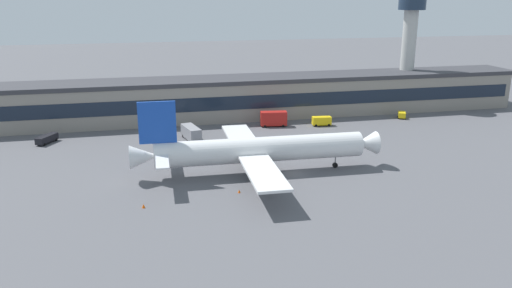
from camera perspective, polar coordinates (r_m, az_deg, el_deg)
ground_plane at (r=104.03m, az=4.20°, el=-3.29°), size 600.00×600.00×0.00m
terminal_building at (r=149.88m, az=-1.47°, el=5.30°), size 174.00×14.75×11.86m
airliner at (r=102.23m, az=0.01°, el=-0.67°), size 51.00×43.47×15.74m
control_tower at (r=169.50m, az=16.91°, el=11.56°), size 8.38×8.38×36.43m
fuel_truck at (r=127.76m, az=-7.29°, el=1.30°), size 4.57×8.81×3.35m
belt_loader at (r=134.39m, az=-22.46°, el=0.59°), size 4.88×6.56×1.95m
crew_van at (r=141.62m, az=7.37°, el=2.63°), size 5.41×2.74×2.55m
catering_truck at (r=139.73m, az=2.06°, el=2.92°), size 7.48×3.53×4.15m
baggage_tug at (r=155.10m, az=16.11°, el=3.20°), size 3.33×4.11×1.85m
pushback_tractor at (r=129.46m, az=-11.97°, el=0.88°), size 4.63×5.46×1.75m
traffic_cone_0 at (r=93.74m, az=-1.91°, el=-5.33°), size 0.52×0.52×0.65m
traffic_cone_1 at (r=89.48m, az=-12.56°, el=-6.83°), size 0.58×0.58×0.72m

